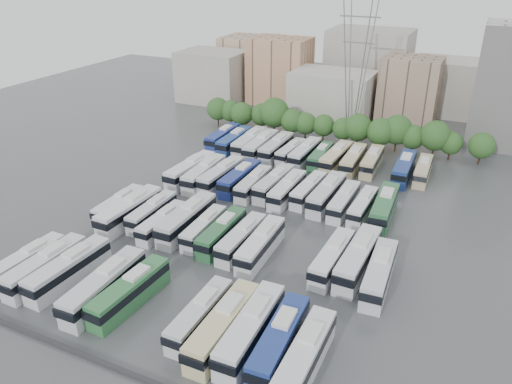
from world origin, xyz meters
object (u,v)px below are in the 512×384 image
at_px(bus_r1_s8, 261,244).
at_px(bus_r2_s9, 327,194).
at_px(bus_r2_s1, 191,170).
at_px(bus_r3_s10, 372,161).
at_px(bus_r2_s7, 287,189).
at_px(bus_r2_s10, 344,201).
at_px(bus_r1_s11, 332,258).
at_px(bus_r3_s9, 353,160).
at_px(bus_r2_s6, 274,183).
at_px(bus_r3_s3, 261,146).
at_px(bus_r1_s7, 241,238).
at_px(apartment_tower, 510,86).
at_px(bus_r1_s4, 187,219).
at_px(bus_r0_s10, 251,329).
at_px(bus_r3_s0, 223,137).
at_px(bus_r0_s2, 69,269).
at_px(bus_r0_s9, 223,325).
at_px(bus_r3_s5, 291,152).
at_px(bus_r2_s2, 204,173).
at_px(bus_r2_s8, 309,190).
at_px(bus_r0_s1, 46,266).
at_px(bus_r3_s6, 305,153).
at_px(bus_r1_s13, 379,273).
at_px(bus_r0_s4, 104,286).
at_px(bus_r2_s5, 253,184).
at_px(bus_r1_s0, 119,205).
at_px(bus_r2_s12, 384,207).
at_px(bus_r0_s0, 27,261).
at_px(bus_r1_s6, 222,232).
at_px(bus_r0_s5, 130,292).
at_px(bus_r0_s11, 279,341).
at_px(bus_r1_s5, 204,228).
at_px(bus_r3_s8, 336,157).
at_px(bus_r3_s13, 423,170).
at_px(bus_r3_s2, 250,142).
at_px(bus_r1_s3, 162,222).
at_px(bus_r3_s7, 320,156).
at_px(bus_r3_s4, 276,148).
at_px(bus_r3_s1, 234,141).
at_px(bus_r2_s4, 240,178).
at_px(bus_r2_s3, 221,175).
at_px(bus_r2_s11, 363,206).
at_px(bus_r1_s1, 130,210).

distance_m(bus_r1_s8, bus_r2_s9, 19.75).
bearing_deg(bus_r2_s1, bus_r3_s10, 35.97).
relative_size(bus_r2_s7, bus_r2_s10, 1.04).
bearing_deg(bus_r1_s11, bus_r3_s9, 102.68).
bearing_deg(bus_r2_s1, bus_r2_s6, 8.09).
bearing_deg(bus_r3_s3, bus_r1_s7, -70.74).
relative_size(apartment_tower, bus_r1_s4, 1.91).
bearing_deg(bus_r0_s10, bus_r3_s10, 87.84).
bearing_deg(bus_r3_s0, bus_r0_s2, -83.94).
relative_size(bus_r0_s9, bus_r3_s5, 1.21).
bearing_deg(bus_r2_s2, bus_r2_s8, 3.79).
distance_m(bus_r0_s10, bus_r2_s1, 45.48).
bearing_deg(bus_r1_s7, bus_r3_s10, 75.90).
bearing_deg(bus_r0_s1, bus_r3_s6, 73.28).
bearing_deg(bus_r1_s13, bus_r2_s2, 151.06).
distance_m(bus_r0_s4, bus_r2_s10, 40.81).
bearing_deg(bus_r1_s4, bus_r2_s5, 77.83).
height_order(bus_r1_s0, bus_r2_s2, bus_r2_s2).
bearing_deg(bus_r3_s5, apartment_tower, 39.63).
relative_size(bus_r1_s13, bus_r2_s12, 0.98).
height_order(bus_r0_s0, bus_r1_s11, bus_r1_s11).
relative_size(bus_r1_s6, bus_r2_s12, 0.90).
height_order(bus_r0_s5, bus_r0_s11, bus_r0_s11).
bearing_deg(bus_r3_s10, bus_r1_s5, -116.53).
xyz_separation_m(bus_r2_s9, bus_r3_s8, (-3.49, 16.77, -0.02)).
relative_size(bus_r3_s9, bus_r3_s13, 1.10).
height_order(bus_r0_s9, bus_r3_s2, bus_r0_s9).
xyz_separation_m(bus_r1_s0, bus_r1_s3, (9.74, -1.77, -0.04)).
relative_size(bus_r2_s12, bus_r3_s7, 1.17).
bearing_deg(bus_r3_s4, bus_r0_s10, -69.43).
distance_m(bus_r3_s9, bus_r3_s10, 3.67).
xyz_separation_m(bus_r3_s0, bus_r3_s1, (3.56, -1.24, 0.06)).
height_order(bus_r2_s4, bus_r3_s0, bus_r2_s4).
height_order(bus_r2_s5, bus_r3_s5, bus_r2_s5).
distance_m(bus_r2_s3, bus_r3_s1, 18.66).
xyz_separation_m(bus_r2_s7, bus_r2_s10, (10.15, -0.01, -0.07)).
height_order(bus_r0_s2, bus_r1_s7, bus_r0_s2).
bearing_deg(bus_r3_s5, bus_r3_s2, 179.90).
height_order(bus_r2_s5, bus_r2_s9, bus_r2_s9).
bearing_deg(bus_r2_s2, bus_r2_s7, -0.76).
relative_size(bus_r1_s13, bus_r2_s7, 1.07).
distance_m(bus_r1_s11, bus_r3_s4, 42.01).
height_order(bus_r1_s8, bus_r2_s11, bus_r1_s8).
distance_m(bus_r0_s11, bus_r1_s0, 40.58).
bearing_deg(bus_r3_s6, bus_r2_s11, -45.90).
height_order(bus_r0_s2, bus_r2_s2, bus_r2_s2).
relative_size(bus_r2_s12, bus_r3_s6, 1.05).
bearing_deg(bus_r1_s1, bus_r1_s5, 5.35).
height_order(bus_r1_s3, bus_r1_s8, bus_r1_s8).
bearing_deg(bus_r0_s4, bus_r3_s0, 102.02).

